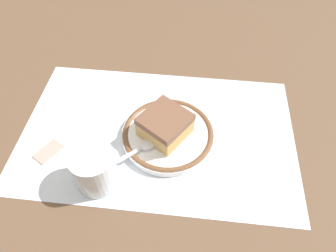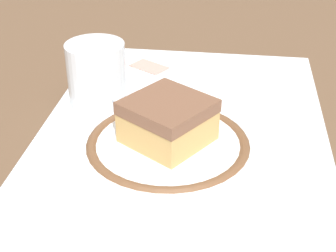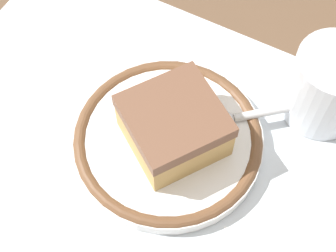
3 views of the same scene
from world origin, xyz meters
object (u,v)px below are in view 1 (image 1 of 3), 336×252
at_px(sugar_packet, 48,151).
at_px(cake_slice, 165,125).
at_px(napkin, 98,98).
at_px(plate, 168,134).
at_px(spoon, 136,151).
at_px(cup, 95,170).

bearing_deg(sugar_packet, cake_slice, -165.07).
distance_m(cake_slice, napkin, 0.18).
xyz_separation_m(plate, spoon, (0.05, 0.05, 0.01)).
distance_m(plate, spoon, 0.07).
height_order(spoon, napkin, spoon).
bearing_deg(spoon, cake_slice, -133.32).
bearing_deg(sugar_packet, spoon, -177.63).
distance_m(plate, napkin, 0.18).
xyz_separation_m(cake_slice, cup, (0.10, 0.10, -0.00)).
bearing_deg(cup, sugar_packet, -23.56).
relative_size(plate, cup, 2.31).
height_order(plate, sugar_packet, plate).
relative_size(plate, napkin, 1.36).
xyz_separation_m(plate, napkin, (0.16, -0.08, -0.01)).
distance_m(cake_slice, spoon, 0.07).
bearing_deg(plate, napkin, -28.08).
bearing_deg(napkin, sugar_packet, 67.89).
bearing_deg(spoon, sugar_packet, 2.37).
relative_size(cup, napkin, 0.59).
relative_size(spoon, sugar_packet, 2.19).
relative_size(cake_slice, spoon, 0.98).
relative_size(cake_slice, sugar_packet, 2.14).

